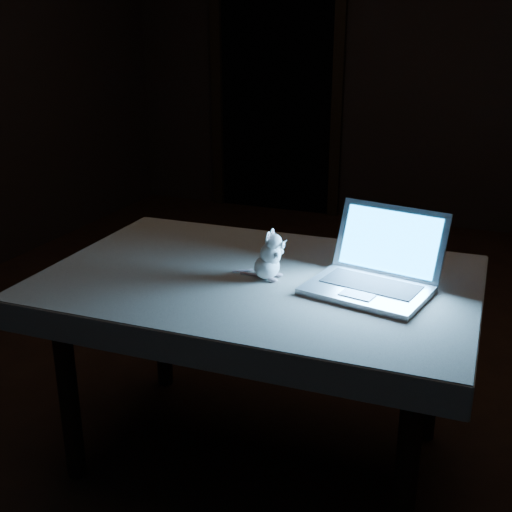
% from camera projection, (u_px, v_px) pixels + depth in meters
% --- Properties ---
extents(floor, '(5.00, 5.00, 0.00)m').
position_uv_depth(floor, '(316.00, 386.00, 2.66)').
color(floor, black).
rests_on(floor, ground).
extents(back_wall, '(4.50, 0.04, 2.60)m').
position_uv_depth(back_wall, '(428.00, 41.00, 4.39)').
color(back_wall, black).
rests_on(back_wall, ground).
extents(doorway, '(1.06, 0.36, 2.13)m').
position_uv_depth(doorway, '(277.00, 72.00, 4.86)').
color(doorway, black).
rests_on(doorway, back_wall).
extents(table, '(1.25, 0.82, 0.66)m').
position_uv_depth(table, '(259.00, 370.00, 2.12)').
color(table, black).
rests_on(table, floor).
extents(tablecloth, '(1.36, 0.93, 0.09)m').
position_uv_depth(tablecloth, '(287.00, 295.00, 1.98)').
color(tablecloth, '#B9A898').
rests_on(tablecloth, table).
extents(laptop, '(0.40, 0.36, 0.23)m').
position_uv_depth(laptop, '(369.00, 256.00, 1.84)').
color(laptop, '#BABABF').
rests_on(laptop, tablecloth).
extents(plush_mouse, '(0.11, 0.11, 0.16)m').
position_uv_depth(plush_mouse, '(267.00, 255.00, 1.96)').
color(plush_mouse, white).
rests_on(plush_mouse, tablecloth).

